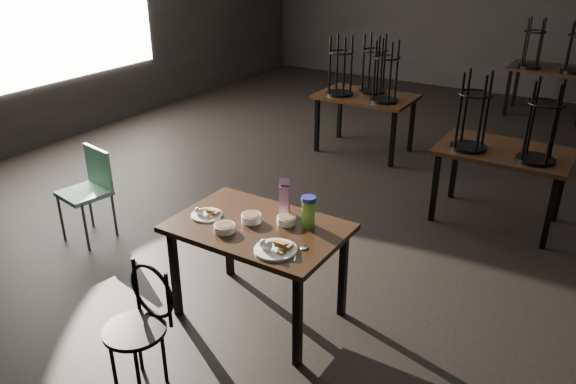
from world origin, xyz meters
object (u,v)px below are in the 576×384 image
Objects in this scene: main_table at (258,235)px; school_chair at (90,185)px; juice_carton at (285,198)px; water_bottle at (308,211)px; bentwood_chair at (142,318)px.

school_chair reaches higher than main_table.
school_chair is at bearing -178.34° from juice_carton.
water_bottle is at bearing 29.53° from main_table.
school_chair reaches higher than bentwood_chair.
school_chair is (-1.79, 1.13, 0.03)m from bentwood_chair.
main_table is at bearing 81.00° from bentwood_chair.
main_table is at bearing -104.07° from juice_carton.
juice_carton is 2.10m from school_chair.
school_chair is (-2.00, 0.19, -0.16)m from main_table.
bentwood_chair is 2.12m from school_chair.
bentwood_chair is at bearing -21.73° from school_chair.
main_table is at bearing 5.07° from school_chair.
juice_carton reaches higher than water_bottle.
juice_carton reaches higher than school_chair.
juice_carton reaches higher than main_table.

